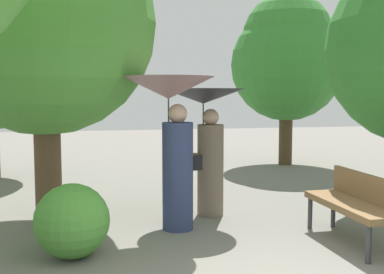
{
  "coord_description": "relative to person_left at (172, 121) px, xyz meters",
  "views": [
    {
      "loc": [
        -1.42,
        -3.3,
        1.8
      ],
      "look_at": [
        0.0,
        3.2,
        1.18
      ],
      "focal_mm": 43.68,
      "sensor_mm": 36.0,
      "label": 1
    }
  ],
  "objects": [
    {
      "name": "person_left",
      "position": [
        0.0,
        0.0,
        0.0
      ],
      "size": [
        1.19,
        1.19,
        2.02
      ],
      "rotation": [
        0.0,
        0.0,
        1.68
      ],
      "color": "navy",
      "rests_on": "ground"
    },
    {
      "name": "tree_mid_left",
      "position": [
        -1.64,
        0.79,
        1.55
      ],
      "size": [
        3.08,
        3.08,
        4.74
      ],
      "color": "brown",
      "rests_on": "ground"
    },
    {
      "name": "bush_behind_bench",
      "position": [
        -1.26,
        -0.82,
        -1.04
      ],
      "size": [
        0.82,
        0.82,
        0.82
      ],
      "primitive_type": "sphere",
      "color": "#4C9338",
      "rests_on": "ground"
    },
    {
      "name": "park_bench",
      "position": [
        2.07,
        -1.02,
        -0.94
      ],
      "size": [
        0.49,
        1.5,
        0.83
      ],
      "rotation": [
        0.0,
        0.0,
        -1.57
      ],
      "color": "#38383D",
      "rests_on": "ground"
    },
    {
      "name": "tree_mid_right",
      "position": [
        3.82,
        5.06,
        1.29
      ],
      "size": [
        2.8,
        2.8,
        4.31
      ],
      "color": "#4C3823",
      "rests_on": "ground"
    },
    {
      "name": "person_right",
      "position": [
        0.61,
        0.61,
        -0.1
      ],
      "size": [
        1.22,
        1.22,
        1.88
      ],
      "rotation": [
        0.0,
        0.0,
        1.68
      ],
      "color": "#6B5B4C",
      "rests_on": "ground"
    }
  ]
}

